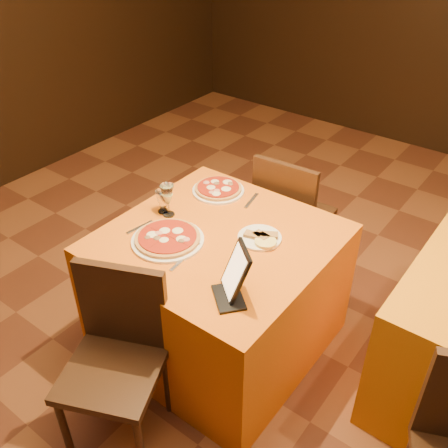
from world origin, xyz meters
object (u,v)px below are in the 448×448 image
Objects in this scene: wine_glass at (168,200)px; chair_main_far at (295,215)px; tablet at (236,271)px; chair_main_near at (112,372)px; main_table at (219,291)px; pizza_near at (168,239)px; water_glass at (163,202)px; pizza_far at (218,189)px.

chair_main_far is at bearing 67.38° from wine_glass.
tablet is at bearing -23.44° from wine_glass.
wine_glass is 0.72m from tablet.
tablet reaches higher than chair_main_near.
main_table is 0.47m from pizza_near.
wine_glass reaches higher than water_glass.
pizza_far is at bearing 79.87° from wine_glass.
tablet is (0.50, -0.10, 0.10)m from pizza_near.
water_glass is (-0.21, 0.19, 0.05)m from pizza_near.
tablet reaches higher than water_glass.
main_table is 0.59m from water_glass.
tablet is (0.32, -1.11, 0.41)m from chair_main_far.
pizza_far is 2.35× the size of water_glass.
water_glass is at bearing -107.27° from pizza_far.
water_glass reaches higher than pizza_far.
pizza_far is 0.37m from water_glass.
wine_glass reaches higher than pizza_far.
chair_main_far is at bearing 58.92° from pizza_far.
water_glass is (-0.11, -0.35, 0.05)m from pizza_far.
wine_glass is at bearing 90.17° from chair_main_near.
chair_main_far reaches higher than pizza_near.
tablet is at bearing 102.93° from chair_main_far.
main_table is at bearing -0.44° from water_glass.
chair_main_far is at bearing 79.84° from pizza_near.
chair_main_far is 1.22m from tablet.
chair_main_near is at bearing -63.69° from water_glass.
tablet reaches higher than wine_glass.
chair_main_far is at bearing 66.41° from chair_main_near.
wine_glass is at bearing 131.17° from pizza_near.
main_table is 0.66m from tablet.
wine_glass reaches higher than chair_main_near.
pizza_far is at bearing 127.92° from main_table.
chair_main_near is 3.73× the size of tablet.
water_glass is at bearing 61.46° from chair_main_far.
pizza_near is 0.26m from wine_glass.
chair_main_far is at bearing 90.00° from main_table.
pizza_near and pizza_far have the same top height.
pizza_far is 1.61× the size of wine_glass.
tablet is at bearing -11.46° from pizza_near.
wine_glass is 0.05m from water_glass.
chair_main_near is at bearing -73.07° from pizza_near.
tablet is at bearing -42.36° from main_table.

